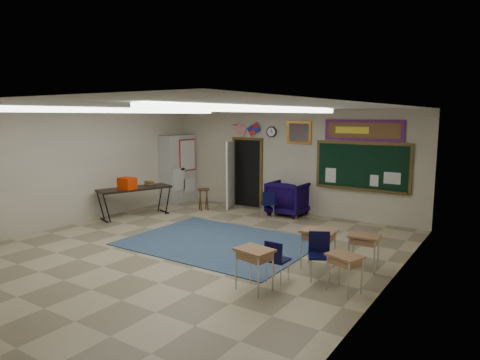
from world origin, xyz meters
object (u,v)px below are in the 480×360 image
Objects in this scene: wingback_armchair at (289,198)px; student_desk_front_right at (364,250)px; student_desk_front_left at (318,247)px; folding_table at (135,201)px; wooden_stool at (204,199)px.

student_desk_front_right is (3.21, -3.24, -0.11)m from wingback_armchair.
student_desk_front_left is 6.05m from folding_table.
wingback_armchair is at bearing 130.02° from student_desk_front_right.
wooden_stool is at bearing 78.56° from folding_table.
wooden_stool is (-5.63, 2.36, -0.03)m from student_desk_front_right.
wingback_armchair is 1.43× the size of student_desk_front_left.
folding_table is at bearing 37.41° from wingback_armchair.
folding_table reaches higher than student_desk_front_left.
wingback_armchair is 4.37m from folding_table.
wingback_armchair is 1.63× the size of wooden_stool.
wingback_armchair is at bearing 56.95° from folding_table.
wingback_armchair reaches higher than wooden_stool.
wingback_armchair is at bearing 19.97° from wooden_stool.
wingback_armchair is 4.41m from student_desk_front_left.
student_desk_front_right is 1.02× the size of wooden_stool.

